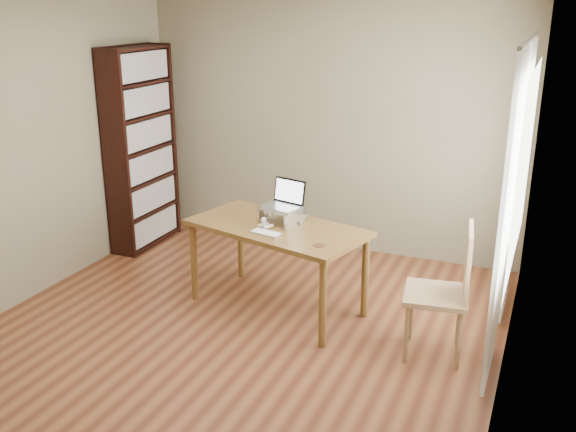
{
  "coord_description": "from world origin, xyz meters",
  "views": [
    {
      "loc": [
        2.16,
        -3.92,
        2.53
      ],
      "look_at": [
        0.23,
        0.64,
        0.86
      ],
      "focal_mm": 40.0,
      "sensor_mm": 36.0,
      "label": 1
    }
  ],
  "objects_px": {
    "cat": "(282,214)",
    "chair": "(448,288)",
    "desk": "(277,236)",
    "laptop": "(283,200)",
    "bookshelf": "(141,148)",
    "keyboard": "(266,233)"
  },
  "relations": [
    {
      "from": "desk",
      "to": "laptop",
      "type": "height_order",
      "value": "laptop"
    },
    {
      "from": "laptop",
      "to": "cat",
      "type": "height_order",
      "value": "laptop"
    },
    {
      "from": "cat",
      "to": "desk",
      "type": "bearing_deg",
      "value": -65.42
    },
    {
      "from": "desk",
      "to": "cat",
      "type": "relative_size",
      "value": 3.36
    },
    {
      "from": "laptop",
      "to": "chair",
      "type": "xyz_separation_m",
      "value": [
        1.46,
        -0.38,
        -0.38
      ]
    },
    {
      "from": "keyboard",
      "to": "chair",
      "type": "distance_m",
      "value": 1.47
    },
    {
      "from": "bookshelf",
      "to": "keyboard",
      "type": "xyz_separation_m",
      "value": [
        1.95,
        -1.11,
        -0.29
      ]
    },
    {
      "from": "desk",
      "to": "chair",
      "type": "distance_m",
      "value": 1.49
    },
    {
      "from": "chair",
      "to": "cat",
      "type": "bearing_deg",
      "value": 158.2
    },
    {
      "from": "bookshelf",
      "to": "cat",
      "type": "bearing_deg",
      "value": -21.82
    },
    {
      "from": "cat",
      "to": "chair",
      "type": "relative_size",
      "value": 0.47
    },
    {
      "from": "desk",
      "to": "bookshelf",
      "type": "bearing_deg",
      "value": 169.68
    },
    {
      "from": "cat",
      "to": "chair",
      "type": "xyz_separation_m",
      "value": [
        1.46,
        -0.36,
        -0.26
      ]
    },
    {
      "from": "bookshelf",
      "to": "chair",
      "type": "distance_m",
      "value": 3.63
    },
    {
      "from": "laptop",
      "to": "keyboard",
      "type": "distance_m",
      "value": 0.4
    },
    {
      "from": "keyboard",
      "to": "cat",
      "type": "relative_size",
      "value": 0.57
    },
    {
      "from": "desk",
      "to": "cat",
      "type": "xyz_separation_m",
      "value": [
        0.0,
        0.11,
        0.16
      ]
    },
    {
      "from": "bookshelf",
      "to": "laptop",
      "type": "relative_size",
      "value": 5.92
    },
    {
      "from": "bookshelf",
      "to": "desk",
      "type": "distance_m",
      "value": 2.18
    },
    {
      "from": "cat",
      "to": "chair",
      "type": "bearing_deg",
      "value": 12.2
    },
    {
      "from": "bookshelf",
      "to": "chair",
      "type": "relative_size",
      "value": 2.06
    },
    {
      "from": "bookshelf",
      "to": "chair",
      "type": "bearing_deg",
      "value": -18.48
    }
  ]
}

